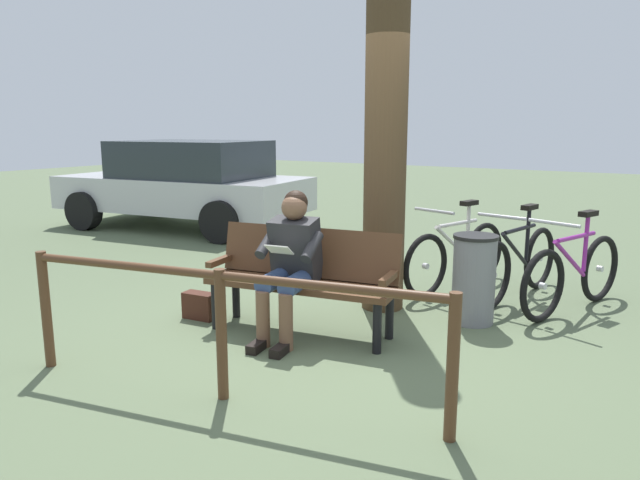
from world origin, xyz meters
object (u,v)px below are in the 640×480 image
Objects in this scene: bicycle_purple at (518,263)px; parked_car at (186,182)px; person_reading at (290,258)px; tree_trunk at (386,126)px; bicycle_blue at (457,256)px; bench at (304,273)px; litter_bin at (474,279)px; handbag at (200,306)px; bicycle_green at (573,274)px.

bicycle_purple is 0.38× the size of parked_car.
parked_car reaches higher than person_reading.
tree_trunk reaches higher than bicycle_blue.
parked_car is at bearing -44.68° from bench.
parked_car is at bearing -20.49° from litter_bin.
person_reading is at bearing -20.02° from bicycle_purple.
bicycle_blue is (-1.59, -2.20, 0.24)m from handbag.
litter_bin is at bearing 43.88° from bicycle_blue.
parked_car is at bearing -90.46° from bicycle_purple.
tree_trunk is 2.10× the size of bicycle_blue.
bicycle_green is (-1.80, -1.81, -0.15)m from bench.
person_reading is 2.23m from bicycle_blue.
handbag is 0.18× the size of bicycle_blue.
bench reaches higher than litter_bin.
bicycle_green is at bearing 85.86° from bicycle_purple.
bicycle_green reaches higher than handbag.
parked_car reaches higher than bicycle_green.
tree_trunk is at bearing 147.40° from parked_car.
parked_car reaches higher than handbag.
bicycle_green is at bearing -150.87° from tree_trunk.
bicycle_blue reaches higher than litter_bin.
bicycle_purple is at bearing 106.89° from bicycle_blue.
parked_car is (4.59, -3.12, 0.27)m from bench.
handbag is 0.18× the size of bicycle_purple.
handbag is 2.45m from litter_bin.
handbag is 0.19× the size of bicycle_green.
bicycle_green is at bearing -129.34° from litter_bin.
person_reading reaches higher than bicycle_green.
bicycle_green is 0.97× the size of bicycle_purple.
handbag is at bearing 30.81° from litter_bin.
tree_trunk is at bearing 2.58° from litter_bin.
tree_trunk is 2.12× the size of bicycle_green.
litter_bin is 1.06m from bicycle_green.
bicycle_purple reaches higher than handbag.
tree_trunk is (-1.22, -1.21, 1.59)m from handbag.
litter_bin is at bearing 151.08° from parked_car.
bench is 1.50m from litter_bin.
bicycle_green is at bearing -145.28° from bench.
tree_trunk is at bearing -114.15° from person_reading.
person_reading is at bearing -23.93° from bicycle_green.
person_reading is at bearing -0.81° from bicycle_blue.
parked_car is at bearing -46.21° from person_reading.
parked_car is (5.21, -1.18, 0.41)m from bicycle_blue.
tree_trunk is at bearing -115.48° from bench.
bicycle_purple is (-0.13, -0.97, -0.04)m from litter_bin.
bench is 1.55m from tree_trunk.
person_reading is 2.70m from bicycle_green.
litter_bin is 0.49× the size of bicycle_green.
tree_trunk reaches higher than person_reading.
person_reading is 0.27× the size of parked_car.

